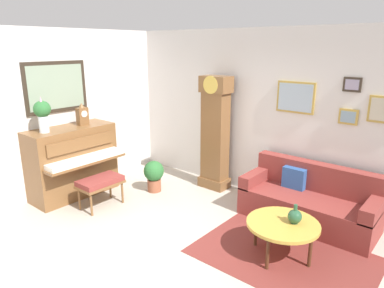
# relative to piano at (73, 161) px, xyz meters

# --- Properties ---
(ground_plane) EXTENTS (6.40, 6.00, 0.10)m
(ground_plane) POSITION_rel_piano_xyz_m (2.23, -0.25, -0.66)
(ground_plane) COLOR #B2A899
(wall_left) EXTENTS (0.13, 4.90, 2.80)m
(wall_left) POSITION_rel_piano_xyz_m (-0.37, -0.25, 0.80)
(wall_left) COLOR silver
(wall_left) RESTS_ON ground_plane
(wall_back) EXTENTS (5.30, 0.13, 2.80)m
(wall_back) POSITION_rel_piano_xyz_m (2.25, 2.15, 0.80)
(wall_back) COLOR silver
(wall_back) RESTS_ON ground_plane
(area_rug) EXTENTS (2.10, 1.50, 0.01)m
(area_rug) POSITION_rel_piano_xyz_m (3.63, 0.60, -0.60)
(area_rug) COLOR maroon
(area_rug) RESTS_ON ground_plane
(piano) EXTENTS (0.87, 1.44, 1.20)m
(piano) POSITION_rel_piano_xyz_m (0.00, 0.00, 0.00)
(piano) COLOR brown
(piano) RESTS_ON ground_plane
(piano_bench) EXTENTS (0.42, 0.70, 0.48)m
(piano_bench) POSITION_rel_piano_xyz_m (0.74, 0.01, -0.20)
(piano_bench) COLOR brown
(piano_bench) RESTS_ON ground_plane
(grandfather_clock) EXTENTS (0.52, 0.34, 2.03)m
(grandfather_clock) POSITION_rel_piano_xyz_m (1.65, 1.83, 0.36)
(grandfather_clock) COLOR brown
(grandfather_clock) RESTS_ON ground_plane
(couch) EXTENTS (1.90, 0.80, 0.84)m
(couch) POSITION_rel_piano_xyz_m (3.50, 1.67, -0.30)
(couch) COLOR maroon
(couch) RESTS_ON ground_plane
(coffee_table) EXTENTS (0.88, 0.88, 0.45)m
(coffee_table) POSITION_rel_piano_xyz_m (3.59, 0.59, -0.19)
(coffee_table) COLOR gold
(coffee_table) RESTS_ON ground_plane
(mantel_clock) EXTENTS (0.13, 0.18, 0.38)m
(mantel_clock) POSITION_rel_piano_xyz_m (0.00, 0.25, 0.77)
(mantel_clock) COLOR brown
(mantel_clock) RESTS_ON piano
(flower_vase) EXTENTS (0.26, 0.26, 0.58)m
(flower_vase) POSITION_rel_piano_xyz_m (0.00, -0.44, 0.91)
(flower_vase) COLOR silver
(flower_vase) RESTS_ON piano
(green_jug) EXTENTS (0.17, 0.17, 0.24)m
(green_jug) POSITION_rel_piano_xyz_m (3.70, 0.67, -0.07)
(green_jug) COLOR #234C33
(green_jug) RESTS_ON coffee_table
(potted_plant) EXTENTS (0.36, 0.36, 0.56)m
(potted_plant) POSITION_rel_piano_xyz_m (0.95, 0.98, -0.29)
(potted_plant) COLOR #935138
(potted_plant) RESTS_ON ground_plane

